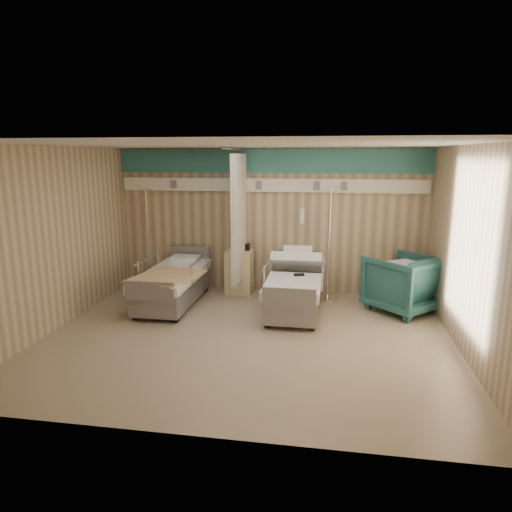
# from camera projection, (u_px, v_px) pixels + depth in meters

# --- Properties ---
(ground) EXTENTS (6.00, 5.00, 0.00)m
(ground) POSITION_uv_depth(u_px,v_px,m) (247.00, 337.00, 6.80)
(ground) COLOR gray
(ground) RESTS_ON ground
(room_walls) EXTENTS (6.04, 5.04, 2.82)m
(room_walls) POSITION_uv_depth(u_px,v_px,m) (247.00, 211.00, 6.65)
(room_walls) COLOR tan
(room_walls) RESTS_ON ground
(bed_right) EXTENTS (1.00, 2.16, 0.63)m
(bed_right) POSITION_uv_depth(u_px,v_px,m) (294.00, 294.00, 7.89)
(bed_right) COLOR white
(bed_right) RESTS_ON ground
(bed_left) EXTENTS (1.00, 2.16, 0.63)m
(bed_left) POSITION_uv_depth(u_px,v_px,m) (173.00, 288.00, 8.24)
(bed_left) COLOR white
(bed_left) RESTS_ON ground
(bedside_cabinet) EXTENTS (0.50, 0.48, 0.85)m
(bedside_cabinet) POSITION_uv_depth(u_px,v_px,m) (239.00, 272.00, 8.92)
(bedside_cabinet) COLOR beige
(bedside_cabinet) RESTS_ON ground
(visitor_armchair) EXTENTS (1.51, 1.51, 0.99)m
(visitor_armchair) POSITION_uv_depth(u_px,v_px,m) (403.00, 283.00, 7.87)
(visitor_armchair) COLOR #1F4F4D
(visitor_armchair) RESTS_ON ground
(waffle_blanket) EXTENTS (0.73, 0.72, 0.06)m
(waffle_blanket) POSITION_uv_depth(u_px,v_px,m) (404.00, 254.00, 7.71)
(waffle_blanket) COLOR silver
(waffle_blanket) RESTS_ON visitor_armchair
(iv_stand_right) EXTENTS (0.38, 0.38, 2.12)m
(iv_stand_right) POSITION_uv_depth(u_px,v_px,m) (328.00, 277.00, 8.53)
(iv_stand_right) COLOR silver
(iv_stand_right) RESTS_ON ground
(iv_stand_left) EXTENTS (0.36, 0.36, 2.03)m
(iv_stand_left) POSITION_uv_depth(u_px,v_px,m) (150.00, 271.00, 9.03)
(iv_stand_left) COLOR silver
(iv_stand_left) RESTS_ON ground
(call_remote) EXTENTS (0.19, 0.13, 0.04)m
(call_remote) POSITION_uv_depth(u_px,v_px,m) (299.00, 275.00, 7.83)
(call_remote) COLOR black
(call_remote) RESTS_ON bed_right
(tan_blanket) EXTENTS (1.16, 1.34, 0.04)m
(tan_blanket) POSITION_uv_depth(u_px,v_px,m) (166.00, 276.00, 7.71)
(tan_blanket) COLOR tan
(tan_blanket) RESTS_ON bed_left
(toiletry_bag) EXTENTS (0.23, 0.15, 0.12)m
(toiletry_bag) POSITION_uv_depth(u_px,v_px,m) (244.00, 247.00, 8.88)
(toiletry_bag) COLOR black
(toiletry_bag) RESTS_ON bedside_cabinet
(white_cup) EXTENTS (0.09, 0.09, 0.13)m
(white_cup) POSITION_uv_depth(u_px,v_px,m) (236.00, 247.00, 8.89)
(white_cup) COLOR white
(white_cup) RESTS_ON bedside_cabinet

